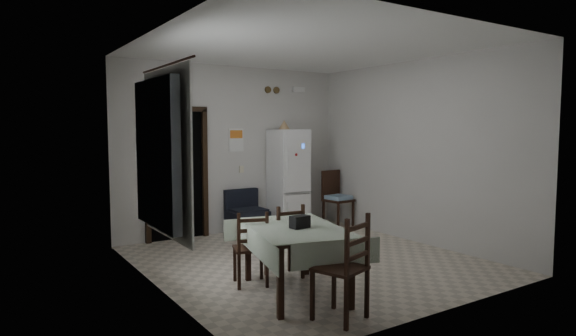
% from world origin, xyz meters
% --- Properties ---
extents(ground, '(4.50, 4.50, 0.00)m').
position_xyz_m(ground, '(0.00, 0.00, 0.00)').
color(ground, '#C0B39D').
rests_on(ground, ground).
extents(ceiling, '(4.20, 4.50, 0.02)m').
position_xyz_m(ceiling, '(0.00, 0.00, 2.90)').
color(ceiling, white).
rests_on(ceiling, ground).
extents(wall_back, '(4.20, 0.02, 2.90)m').
position_xyz_m(wall_back, '(0.00, 2.25, 1.45)').
color(wall_back, silver).
rests_on(wall_back, ground).
extents(wall_front, '(4.20, 0.02, 2.90)m').
position_xyz_m(wall_front, '(0.00, -2.25, 1.45)').
color(wall_front, silver).
rests_on(wall_front, ground).
extents(wall_left, '(0.02, 4.50, 2.90)m').
position_xyz_m(wall_left, '(-2.10, 0.00, 1.45)').
color(wall_left, silver).
rests_on(wall_left, ground).
extents(wall_right, '(0.02, 4.50, 2.90)m').
position_xyz_m(wall_right, '(2.10, 0.00, 1.45)').
color(wall_right, silver).
rests_on(wall_right, ground).
extents(doorway, '(1.06, 0.52, 2.22)m').
position_xyz_m(doorway, '(-1.05, 2.45, 1.06)').
color(doorway, black).
rests_on(doorway, ground).
extents(window_recess, '(0.10, 1.20, 1.60)m').
position_xyz_m(window_recess, '(-2.15, -0.20, 1.55)').
color(window_recess, silver).
rests_on(window_recess, ground).
extents(curtain, '(0.02, 1.45, 1.85)m').
position_xyz_m(curtain, '(-2.04, -0.20, 1.55)').
color(curtain, white).
rests_on(curtain, ground).
extents(curtain_rod, '(0.02, 1.60, 0.02)m').
position_xyz_m(curtain_rod, '(-2.03, -0.20, 2.50)').
color(curtain_rod, black).
rests_on(curtain_rod, ground).
extents(calendar, '(0.28, 0.02, 0.40)m').
position_xyz_m(calendar, '(0.05, 2.24, 1.62)').
color(calendar, white).
rests_on(calendar, ground).
extents(calendar_image, '(0.24, 0.01, 0.14)m').
position_xyz_m(calendar_image, '(0.05, 2.23, 1.72)').
color(calendar_image, orange).
rests_on(calendar_image, ground).
extents(light_switch, '(0.08, 0.02, 0.12)m').
position_xyz_m(light_switch, '(0.15, 2.24, 1.10)').
color(light_switch, beige).
rests_on(light_switch, ground).
extents(vent_left, '(0.12, 0.03, 0.12)m').
position_xyz_m(vent_left, '(0.70, 2.23, 2.52)').
color(vent_left, brown).
rests_on(vent_left, ground).
extents(vent_right, '(0.12, 0.03, 0.12)m').
position_xyz_m(vent_right, '(0.88, 2.23, 2.52)').
color(vent_right, brown).
rests_on(vent_right, ground).
extents(emergency_light, '(0.25, 0.07, 0.09)m').
position_xyz_m(emergency_light, '(1.35, 2.21, 2.55)').
color(emergency_light, white).
rests_on(emergency_light, ground).
extents(fridge, '(0.60, 0.60, 1.81)m').
position_xyz_m(fridge, '(0.94, 1.93, 0.90)').
color(fridge, white).
rests_on(fridge, ground).
extents(tan_cone, '(0.22, 0.22, 0.16)m').
position_xyz_m(tan_cone, '(0.88, 1.98, 1.89)').
color(tan_cone, tan).
rests_on(tan_cone, fridge).
extents(navy_seat, '(0.63, 0.61, 0.76)m').
position_xyz_m(navy_seat, '(0.10, 1.93, 0.38)').
color(navy_seat, black).
rests_on(navy_seat, ground).
extents(corner_chair, '(0.49, 0.49, 1.04)m').
position_xyz_m(corner_chair, '(1.81, 1.56, 0.52)').
color(corner_chair, black).
rests_on(corner_chair, ground).
extents(dining_table, '(1.27, 1.63, 0.75)m').
position_xyz_m(dining_table, '(-0.90, -1.01, 0.37)').
color(dining_table, '#9CAB92').
rests_on(dining_table, ground).
extents(black_bag, '(0.22, 0.14, 0.13)m').
position_xyz_m(black_bag, '(-0.89, -1.09, 0.82)').
color(black_bag, black).
rests_on(black_bag, dining_table).
extents(dining_chair_far_left, '(0.48, 0.48, 0.88)m').
position_xyz_m(dining_chair_far_left, '(-1.15, -0.46, 0.44)').
color(dining_chair_far_left, black).
rests_on(dining_chair_far_left, ground).
extents(dining_chair_far_right, '(0.42, 0.42, 0.91)m').
position_xyz_m(dining_chair_far_right, '(-0.67, -0.43, 0.45)').
color(dining_chair_far_right, black).
rests_on(dining_chair_far_right, ground).
extents(dining_chair_near_head, '(0.56, 0.56, 1.02)m').
position_xyz_m(dining_chair_near_head, '(-0.94, -1.84, 0.51)').
color(dining_chair_near_head, black).
rests_on(dining_chair_near_head, ground).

